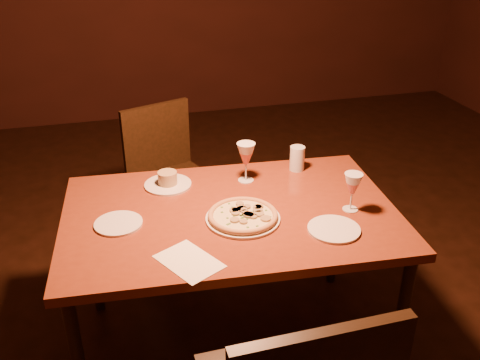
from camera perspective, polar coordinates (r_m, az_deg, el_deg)
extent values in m
cube|color=maroon|center=(2.23, -1.02, -3.77)|extent=(1.44, 0.98, 0.04)
cylinder|color=black|center=(2.75, -15.51, -7.45)|extent=(0.05, 0.05, 0.70)
cylinder|color=black|center=(2.33, 16.71, -14.72)|extent=(0.05, 0.05, 0.70)
cylinder|color=black|center=(2.89, 10.15, -4.96)|extent=(0.05, 0.05, 0.70)
cube|color=black|center=(3.08, -6.95, -0.40)|extent=(0.54, 0.54, 0.04)
cube|color=black|center=(3.15, -8.89, 4.50)|extent=(0.40, 0.17, 0.40)
cylinder|color=black|center=(3.00, -7.99, -6.47)|extent=(0.04, 0.04, 0.43)
cylinder|color=black|center=(3.27, -10.78, -3.71)|extent=(0.04, 0.04, 0.43)
cylinder|color=black|center=(3.14, -2.49, -4.55)|extent=(0.04, 0.04, 0.43)
cylinder|color=black|center=(3.39, -5.60, -2.07)|extent=(0.04, 0.04, 0.43)
cylinder|color=silver|center=(2.16, 0.31, -4.13)|extent=(0.30, 0.30, 0.01)
cylinder|color=beige|center=(2.15, 0.31, -3.88)|extent=(0.27, 0.27, 0.01)
torus|color=tan|center=(2.15, 0.31, -3.75)|extent=(0.28, 0.28, 0.02)
cylinder|color=silver|center=(2.44, -7.70, -0.48)|extent=(0.21, 0.21, 0.01)
cylinder|color=#A3855D|center=(2.43, -7.74, 0.23)|extent=(0.09, 0.09, 0.06)
cylinder|color=silver|center=(2.56, 6.12, 2.31)|extent=(0.07, 0.07, 0.12)
cylinder|color=silver|center=(2.18, -12.84, -4.55)|extent=(0.19, 0.19, 0.01)
cylinder|color=silver|center=(2.12, 9.99, -5.20)|extent=(0.21, 0.21, 0.01)
cube|color=white|center=(1.93, -5.45, -8.63)|extent=(0.25, 0.28, 0.00)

